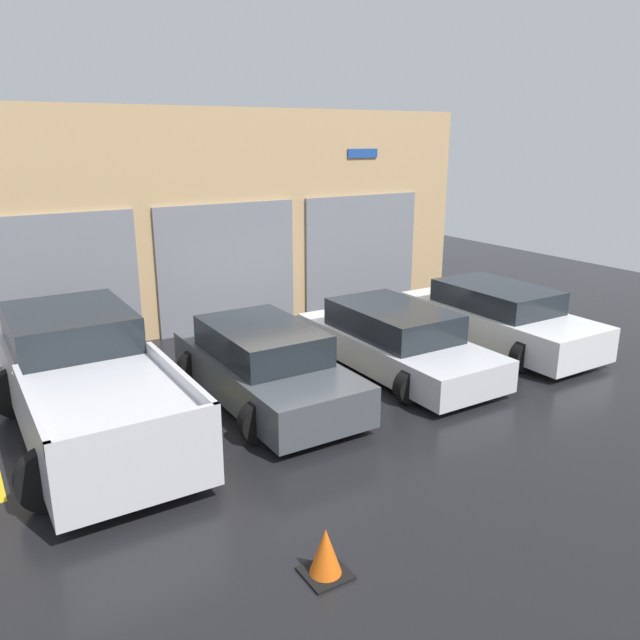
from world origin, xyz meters
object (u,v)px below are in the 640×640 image
sedan_side (394,340)px  traffic_cone (326,554)px  pickup_truck (89,384)px  sedan_white (498,317)px  van_right (264,366)px

sedan_side → traffic_cone: bearing=-134.7°
pickup_truck → sedan_side: pickup_truck is taller
sedan_side → traffic_cone: (-4.34, -4.38, -0.33)m
sedan_white → traffic_cone: size_ratio=8.21×
pickup_truck → traffic_cone: size_ratio=9.13×
pickup_truck → sedan_white: size_ratio=1.11×
sedan_white → van_right: size_ratio=1.06×
sedan_white → van_right: bearing=180.0°
pickup_truck → sedan_side: 5.67m
pickup_truck → van_right: (2.83, -0.23, -0.20)m
pickup_truck → traffic_cone: (1.33, -4.60, -0.57)m
pickup_truck → sedan_white: bearing=-1.5°
traffic_cone → sedan_white: bearing=31.4°
pickup_truck → van_right: pickup_truck is taller
pickup_truck → traffic_cone: 4.82m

